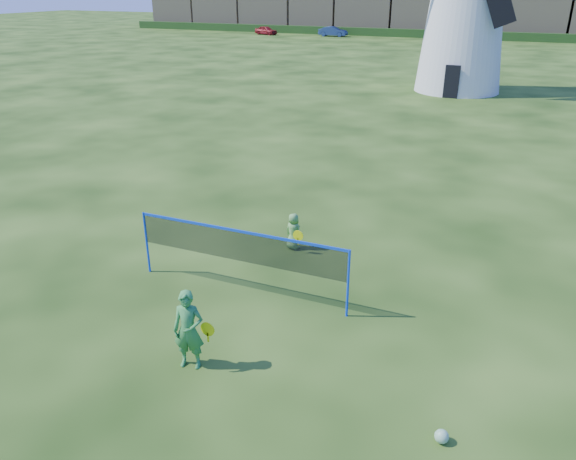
{
  "coord_description": "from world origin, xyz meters",
  "views": [
    {
      "loc": [
        4.54,
        -9.61,
        6.41
      ],
      "look_at": [
        0.2,
        0.5,
        1.5
      ],
      "focal_mm": 34.55,
      "sensor_mm": 36.0,
      "label": 1
    }
  ],
  "objects_px": {
    "player_girl": "(189,330)",
    "player_boy": "(294,231)",
    "car_left": "(266,30)",
    "car_right": "(333,31)",
    "badminton_net": "(239,247)",
    "play_ball": "(442,436)"
  },
  "relations": [
    {
      "from": "player_boy",
      "to": "play_ball",
      "type": "height_order",
      "value": "player_boy"
    },
    {
      "from": "player_girl",
      "to": "player_boy",
      "type": "height_order",
      "value": "player_girl"
    },
    {
      "from": "car_left",
      "to": "player_boy",
      "type": "bearing_deg",
      "value": -137.54
    },
    {
      "from": "badminton_net",
      "to": "play_ball",
      "type": "xyz_separation_m",
      "value": [
        4.9,
        -2.79,
        -1.03
      ]
    },
    {
      "from": "player_girl",
      "to": "player_boy",
      "type": "xyz_separation_m",
      "value": [
        -0.18,
        5.27,
        -0.28
      ]
    },
    {
      "from": "car_right",
      "to": "badminton_net",
      "type": "bearing_deg",
      "value": -165.0
    },
    {
      "from": "player_boy",
      "to": "car_right",
      "type": "xyz_separation_m",
      "value": [
        -19.84,
        60.84,
        0.13
      ]
    },
    {
      "from": "car_right",
      "to": "play_ball",
      "type": "bearing_deg",
      "value": -161.86
    },
    {
      "from": "player_girl",
      "to": "player_boy",
      "type": "relative_size",
      "value": 1.57
    },
    {
      "from": "badminton_net",
      "to": "car_left",
      "type": "xyz_separation_m",
      "value": [
        -28.86,
        62.35,
        -0.58
      ]
    },
    {
      "from": "player_boy",
      "to": "car_left",
      "type": "distance_m",
      "value": 66.48
    },
    {
      "from": "player_boy",
      "to": "play_ball",
      "type": "bearing_deg",
      "value": 145.95
    },
    {
      "from": "badminton_net",
      "to": "play_ball",
      "type": "height_order",
      "value": "badminton_net"
    },
    {
      "from": "badminton_net",
      "to": "play_ball",
      "type": "relative_size",
      "value": 22.95
    },
    {
      "from": "car_left",
      "to": "car_right",
      "type": "relative_size",
      "value": 0.87
    },
    {
      "from": "play_ball",
      "to": "car_right",
      "type": "height_order",
      "value": "car_right"
    },
    {
      "from": "player_girl",
      "to": "car_right",
      "type": "xyz_separation_m",
      "value": [
        -20.02,
        66.1,
        -0.15
      ]
    },
    {
      "from": "car_left",
      "to": "car_right",
      "type": "xyz_separation_m",
      "value": [
        9.23,
        1.05,
        0.06
      ]
    },
    {
      "from": "badminton_net",
      "to": "player_boy",
      "type": "distance_m",
      "value": 2.66
    },
    {
      "from": "player_boy",
      "to": "car_left",
      "type": "xyz_separation_m",
      "value": [
        -29.07,
        59.78,
        0.07
      ]
    },
    {
      "from": "player_girl",
      "to": "car_right",
      "type": "distance_m",
      "value": 69.07
    },
    {
      "from": "player_boy",
      "to": "car_right",
      "type": "distance_m",
      "value": 63.99
    }
  ]
}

